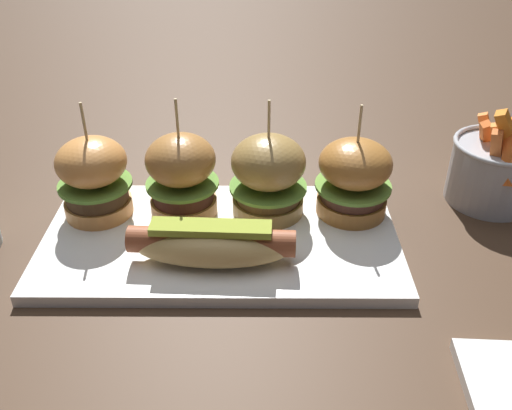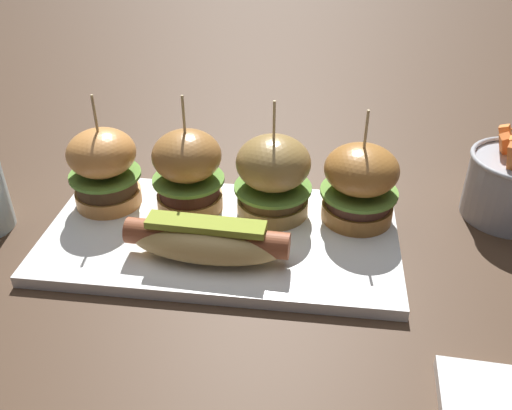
{
  "view_description": "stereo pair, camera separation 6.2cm",
  "coord_description": "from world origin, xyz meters",
  "px_view_note": "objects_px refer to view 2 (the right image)",
  "views": [
    {
      "loc": [
        0.04,
        -0.52,
        0.39
      ],
      "look_at": [
        0.04,
        0.0,
        0.05
      ],
      "focal_mm": 38.98,
      "sensor_mm": 36.0,
      "label": 1
    },
    {
      "loc": [
        0.11,
        -0.52,
        0.39
      ],
      "look_at": [
        0.04,
        0.0,
        0.05
      ],
      "focal_mm": 38.98,
      "sensor_mm": 36.0,
      "label": 2
    }
  ],
  "objects_px": {
    "hot_dog": "(207,240)",
    "slider_far_right": "(360,183)",
    "platter_main": "(222,236)",
    "slider_center_right": "(273,176)",
    "slider_center_left": "(188,171)",
    "slider_far_left": "(104,168)"
  },
  "relations": [
    {
      "from": "hot_dog",
      "to": "slider_far_right",
      "type": "bearing_deg",
      "value": 31.3
    },
    {
      "from": "platter_main",
      "to": "slider_center_right",
      "type": "relative_size",
      "value": 2.82
    },
    {
      "from": "hot_dog",
      "to": "slider_center_left",
      "type": "xyz_separation_m",
      "value": [
        -0.04,
        0.1,
        0.03
      ]
    },
    {
      "from": "hot_dog",
      "to": "slider_far_left",
      "type": "bearing_deg",
      "value": 146.88
    },
    {
      "from": "hot_dog",
      "to": "slider_center_right",
      "type": "height_order",
      "value": "slider_center_right"
    },
    {
      "from": "slider_center_left",
      "to": "slider_center_right",
      "type": "bearing_deg",
      "value": 1.55
    },
    {
      "from": "hot_dog",
      "to": "slider_center_right",
      "type": "distance_m",
      "value": 0.12
    },
    {
      "from": "platter_main",
      "to": "slider_far_left",
      "type": "xyz_separation_m",
      "value": [
        -0.15,
        0.04,
        0.06
      ]
    },
    {
      "from": "slider_far_left",
      "to": "hot_dog",
      "type": "bearing_deg",
      "value": -33.12
    },
    {
      "from": "slider_center_left",
      "to": "slider_far_right",
      "type": "relative_size",
      "value": 1.06
    },
    {
      "from": "hot_dog",
      "to": "platter_main",
      "type": "bearing_deg",
      "value": 83.2
    },
    {
      "from": "slider_center_left",
      "to": "slider_center_right",
      "type": "height_order",
      "value": "slider_center_left"
    },
    {
      "from": "slider_center_left",
      "to": "slider_center_right",
      "type": "xyz_separation_m",
      "value": [
        0.1,
        0.0,
        -0.0
      ]
    },
    {
      "from": "hot_dog",
      "to": "slider_far_left",
      "type": "distance_m",
      "value": 0.17
    },
    {
      "from": "slider_center_left",
      "to": "slider_far_right",
      "type": "bearing_deg",
      "value": 0.73
    },
    {
      "from": "platter_main",
      "to": "slider_center_left",
      "type": "bearing_deg",
      "value": 135.55
    },
    {
      "from": "slider_far_left",
      "to": "slider_center_left",
      "type": "height_order",
      "value": "slider_center_left"
    },
    {
      "from": "slider_center_right",
      "to": "slider_center_left",
      "type": "bearing_deg",
      "value": -178.45
    },
    {
      "from": "hot_dog",
      "to": "slider_center_left",
      "type": "bearing_deg",
      "value": 113.08
    },
    {
      "from": "slider_center_left",
      "to": "slider_far_right",
      "type": "height_order",
      "value": "slider_center_left"
    },
    {
      "from": "hot_dog",
      "to": "slider_far_left",
      "type": "relative_size",
      "value": 1.24
    },
    {
      "from": "hot_dog",
      "to": "slider_center_right",
      "type": "relative_size",
      "value": 1.23
    }
  ]
}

